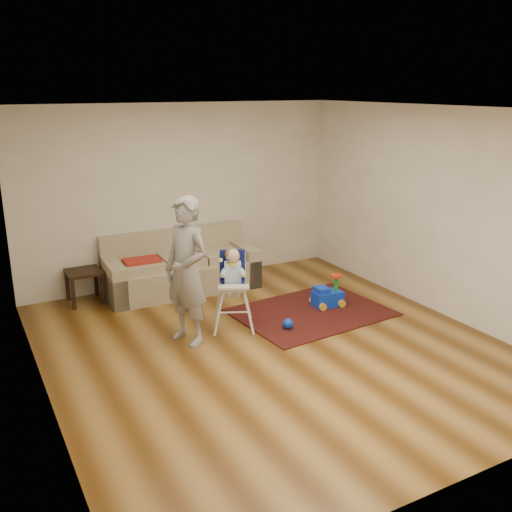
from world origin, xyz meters
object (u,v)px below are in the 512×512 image
adult (187,271)px  high_chair (233,290)px  sofa (181,263)px  toy_ball (288,324)px  ride_on_toy (328,291)px  side_table (85,286)px

adult → high_chair: bearing=77.0°
sofa → toy_ball: sofa is taller
toy_ball → adult: bearing=166.2°
sofa → high_chair: size_ratio=2.17×
ride_on_toy → adult: adult is taller
ride_on_toy → high_chair: 1.47m
sofa → adult: 1.84m
side_table → toy_ball: (2.01, -2.17, -0.15)m
side_table → high_chair: bearing=-50.8°
sofa → side_table: bearing=174.3°
side_table → ride_on_toy: bearing=-31.3°
high_chair → adult: size_ratio=0.59×
sofa → side_table: (-1.37, 0.18, -0.20)m
sofa → high_chair: high_chair is taller
ride_on_toy → toy_ball: (-0.88, -0.41, -0.15)m
sofa → ride_on_toy: size_ratio=5.18×
side_table → toy_ball: side_table is taller
ride_on_toy → adult: (-2.09, -0.11, 0.64)m
side_table → ride_on_toy: side_table is taller
side_table → high_chair: high_chair is taller
side_table → toy_ball: bearing=-47.2°
toy_ball → adult: 1.47m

